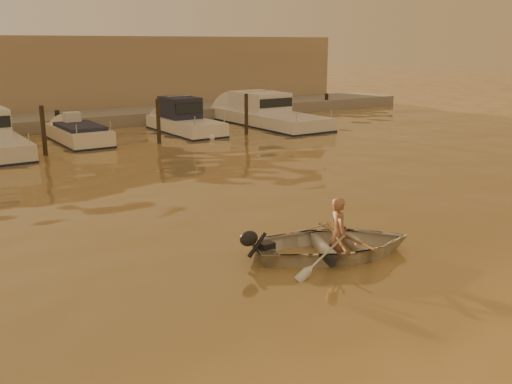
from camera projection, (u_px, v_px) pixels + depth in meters
ground_plane at (222, 257)px, 12.14m from camera, size 160.00×160.00×0.00m
dinghy at (334, 245)px, 12.18m from camera, size 4.15×3.57×0.72m
person at (339, 233)px, 12.14m from camera, size 0.55×0.67×1.57m
outboard_motor at (266, 248)px, 11.84m from camera, size 0.98×0.69×0.70m
oar_port at (345, 236)px, 12.18m from camera, size 0.38×2.09×0.13m
oar_starboard at (336, 237)px, 12.14m from camera, size 1.13×1.84×0.13m
moored_boat_3 at (79, 138)px, 25.94m from camera, size 1.83×5.36×0.95m
moored_boat_4 at (185, 120)px, 28.73m from camera, size 1.95×6.13×1.75m
moored_boat_5 at (268, 114)px, 31.47m from camera, size 2.78×9.13×1.75m
piling_2 at (44, 133)px, 22.90m from camera, size 0.18×0.18×2.20m
piling_3 at (158, 124)px, 25.59m from camera, size 0.18×0.18×2.20m
piling_4 at (246, 116)px, 28.11m from camera, size 0.18×0.18×2.20m
fender_d at (110, 145)px, 24.70m from camera, size 0.30×0.30×0.30m
fender_e at (212, 137)px, 26.78m from camera, size 0.30×0.30×0.30m
quay at (11, 128)px, 29.39m from camera, size 52.00×4.00×1.00m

